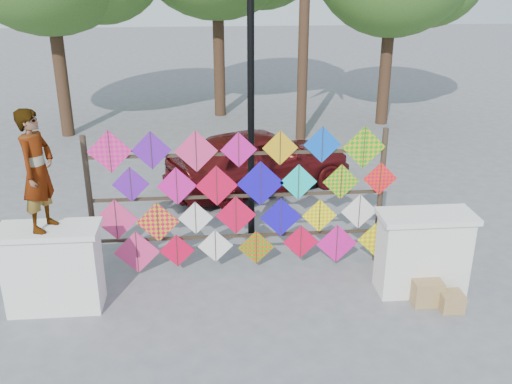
% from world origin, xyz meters
% --- Properties ---
extents(ground, '(80.00, 80.00, 0.00)m').
position_xyz_m(ground, '(0.00, 0.00, 0.00)').
color(ground, gray).
rests_on(ground, ground).
extents(parapet_left, '(1.40, 0.65, 1.28)m').
position_xyz_m(parapet_left, '(-2.70, -0.20, 0.65)').
color(parapet_left, silver).
rests_on(parapet_left, ground).
extents(parapet_right, '(1.40, 0.65, 1.28)m').
position_xyz_m(parapet_right, '(2.70, -0.20, 0.65)').
color(parapet_right, silver).
rests_on(parapet_right, ground).
extents(kite_rack, '(5.01, 0.24, 2.40)m').
position_xyz_m(kite_rack, '(0.07, 0.73, 1.21)').
color(kite_rack, '#32271C').
rests_on(kite_rack, ground).
extents(vendor_woman, '(0.56, 0.70, 1.68)m').
position_xyz_m(vendor_woman, '(-2.71, -0.20, 2.12)').
color(vendor_woman, '#99999E').
rests_on(vendor_woman, parapet_left).
extents(sedan, '(4.41, 3.18, 1.40)m').
position_xyz_m(sedan, '(0.67, 4.21, 0.70)').
color(sedan, '#4D0D0E').
rests_on(sedan, ground).
extents(lamppost, '(0.28, 0.28, 4.46)m').
position_xyz_m(lamppost, '(0.30, 2.00, 2.69)').
color(lamppost, black).
rests_on(lamppost, ground).
extents(cardboard_box_near, '(0.43, 0.38, 0.38)m').
position_xyz_m(cardboard_box_near, '(2.67, -0.54, 0.19)').
color(cardboard_box_near, '#987F49').
rests_on(cardboard_box_near, ground).
extents(cardboard_box_far, '(0.33, 0.30, 0.27)m').
position_xyz_m(cardboard_box_far, '(2.97, -0.76, 0.14)').
color(cardboard_box_far, '#987F49').
rests_on(cardboard_box_far, ground).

